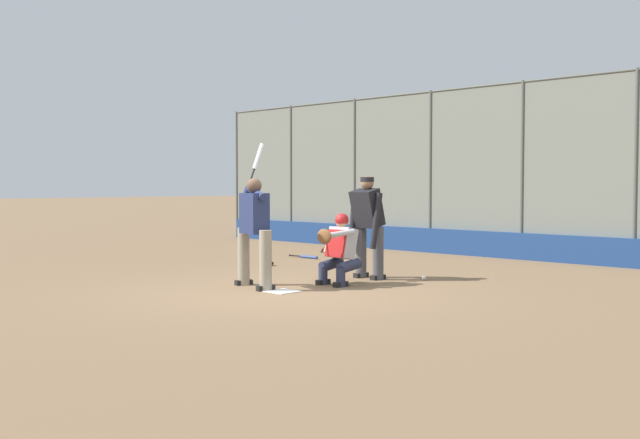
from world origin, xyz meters
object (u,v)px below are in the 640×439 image
(batter_at_plate, at_px, (254,228))
(spare_bat_by_padding, at_px, (307,257))
(fielding_glove_on_dirt, at_px, (267,263))
(spare_bat_third_base_side, at_px, (323,250))
(baseball_loose, at_px, (424,278))
(catcher_behind_plate, at_px, (339,248))
(umpire_home, at_px, (368,224))

(batter_at_plate, relative_size, spare_bat_by_padding, 2.69)
(fielding_glove_on_dirt, bearing_deg, spare_bat_third_base_side, -64.03)
(batter_at_plate, distance_m, fielding_glove_on_dirt, 3.31)
(fielding_glove_on_dirt, relative_size, baseball_loose, 3.75)
(spare_bat_by_padding, bearing_deg, fielding_glove_on_dirt, -74.19)
(spare_bat_by_padding, height_order, spare_bat_third_base_side, same)
(baseball_loose, bearing_deg, catcher_behind_plate, 66.15)
(spare_bat_by_padding, bearing_deg, umpire_home, -30.05)
(umpire_home, height_order, fielding_glove_on_dirt, umpire_home)
(batter_at_plate, bearing_deg, catcher_behind_plate, -107.27)
(spare_bat_third_base_side, relative_size, fielding_glove_on_dirt, 2.51)
(batter_at_plate, bearing_deg, umpire_home, -90.58)
(umpire_home, xyz_separation_m, baseball_loose, (-0.80, -0.52, -0.91))
(catcher_behind_plate, height_order, spare_bat_by_padding, catcher_behind_plate)
(catcher_behind_plate, bearing_deg, spare_bat_third_base_side, -42.86)
(fielding_glove_on_dirt, distance_m, baseball_loose, 3.61)
(catcher_behind_plate, relative_size, baseball_loose, 15.54)
(spare_bat_by_padding, distance_m, fielding_glove_on_dirt, 1.67)
(catcher_behind_plate, distance_m, baseball_loose, 1.66)
(catcher_behind_plate, height_order, spare_bat_third_base_side, catcher_behind_plate)
(umpire_home, xyz_separation_m, spare_bat_third_base_side, (4.33, -3.34, -0.91))
(batter_at_plate, relative_size, catcher_behind_plate, 1.99)
(umpire_home, relative_size, spare_bat_third_base_side, 2.51)
(catcher_behind_plate, bearing_deg, baseball_loose, -113.40)
(batter_at_plate, xyz_separation_m, fielding_glove_on_dirt, (2.25, -2.25, -0.89))
(batter_at_plate, xyz_separation_m, spare_bat_third_base_side, (3.79, -5.41, -0.90))
(spare_bat_by_padding, bearing_deg, catcher_behind_plate, -39.49)
(spare_bat_third_base_side, bearing_deg, fielding_glove_on_dirt, 165.71)
(batter_at_plate, height_order, spare_bat_third_base_side, batter_at_plate)
(catcher_behind_plate, xyz_separation_m, fielding_glove_on_dirt, (2.96, -1.08, -0.55))
(catcher_behind_plate, xyz_separation_m, spare_bat_by_padding, (3.47, -2.67, -0.56))
(batter_at_plate, distance_m, spare_bat_by_padding, 4.82)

